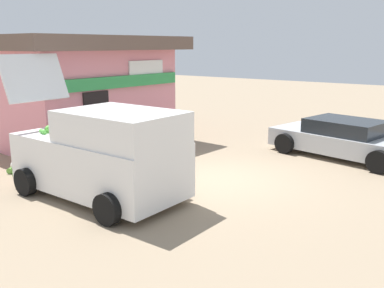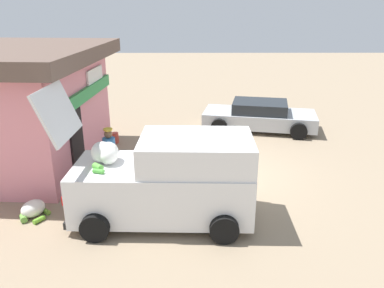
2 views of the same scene
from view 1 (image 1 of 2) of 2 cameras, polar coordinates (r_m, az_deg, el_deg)
The scene contains 8 objects.
ground_plane at distance 11.14m, azimuth 3.48°, elevation -4.53°, with size 60.00×60.00×0.00m, color gray.
storefront_bar at distance 15.20m, azimuth -14.32°, elevation 7.11°, with size 6.43×5.14×3.63m.
delivery_van at distance 9.72m, azimuth -11.80°, elevation -1.25°, with size 2.28×4.55×3.13m.
parked_sedan at distance 13.89m, azimuth 19.52°, elevation 0.63°, with size 2.82×4.66×1.15m.
vendor_standing at distance 12.10m, azimuth -11.14°, elevation 1.30°, with size 0.57×0.35×1.66m.
customer_bending at distance 11.31m, azimuth -15.17°, elevation -0.11°, with size 0.73×0.77×1.41m.
unloaded_banana_pile at distance 12.48m, azimuth -21.54°, elevation -2.65°, with size 0.81×0.74×0.39m.
paint_bucket at distance 15.10m, azimuth -2.89°, elevation 0.90°, with size 0.27×0.27×0.38m, color #BF3F33.
Camera 1 is at (-8.98, -5.68, 3.35)m, focal length 40.36 mm.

